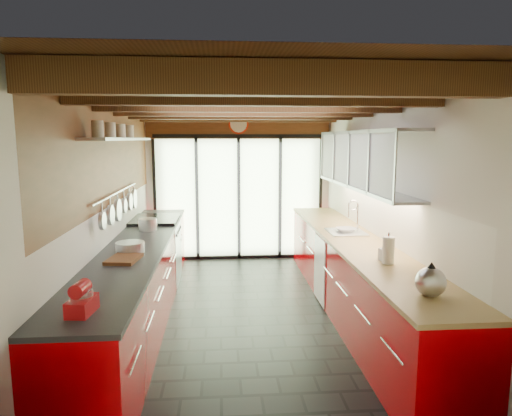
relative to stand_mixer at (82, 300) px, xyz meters
name	(u,v)px	position (x,y,z in m)	size (l,w,h in m)	color
ground	(249,316)	(1.27, 2.13, -1.01)	(5.50, 5.50, 0.00)	black
room_shell	(248,178)	(1.27, 2.13, 0.64)	(5.50, 5.50, 5.50)	silver
ceiling_beams	(246,109)	(1.27, 2.50, 1.45)	(3.14, 5.06, 4.90)	#593316
glass_door	(239,165)	(1.27, 4.82, 0.65)	(2.95, 0.10, 2.90)	#C6EAAD
left_counter	(139,282)	(-0.01, 2.13, -0.55)	(0.68, 5.00, 0.92)	#B40004
range_stove	(156,251)	(-0.01, 3.58, -0.54)	(0.66, 0.90, 0.97)	silver
right_counter	(354,277)	(2.54, 2.13, -0.55)	(0.68, 5.00, 0.92)	#B40004
sink_assembly	(347,229)	(2.56, 2.53, -0.05)	(0.45, 0.52, 0.43)	silver
upper_cabinets_right	(363,160)	(2.70, 2.43, 0.84)	(0.34, 3.00, 3.00)	silver
left_wall_fixtures	(121,165)	(-0.20, 2.38, 0.79)	(0.28, 2.60, 0.96)	silver
stand_mixer	(82,300)	(0.00, 0.00, 0.00)	(0.17, 0.27, 0.23)	#B30E13
pot_large	(148,224)	(0.00, 2.88, -0.01)	(0.24, 0.24, 0.15)	silver
pot_small	(130,247)	(0.00, 1.68, -0.03)	(0.30, 0.30, 0.11)	silver
cutting_board	(124,259)	(0.00, 1.36, -0.07)	(0.28, 0.39, 0.03)	brown
kettle	(431,280)	(2.54, 0.16, 0.03)	(0.25, 0.29, 0.27)	silver
paper_towel	(388,251)	(2.54, 1.05, 0.04)	(0.14, 0.14, 0.31)	white
soap_bottle	(384,252)	(2.54, 1.17, 0.00)	(0.08, 0.08, 0.18)	silver
bowl	(346,230)	(2.54, 2.53, -0.06)	(0.24, 0.24, 0.06)	silver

